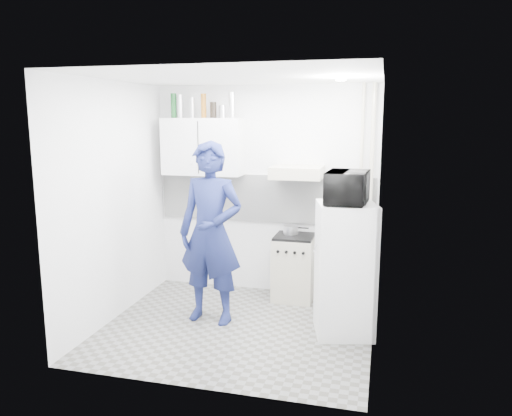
# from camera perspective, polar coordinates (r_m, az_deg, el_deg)

# --- Properties ---
(floor) EXTENTS (2.80, 2.80, 0.00)m
(floor) POSITION_cam_1_polar(r_m,az_deg,el_deg) (5.48, -2.13, -13.47)
(floor) COLOR slate
(floor) RESTS_ON ground
(ceiling) EXTENTS (2.80, 2.80, 0.00)m
(ceiling) POSITION_cam_1_polar(r_m,az_deg,el_deg) (5.03, -2.33, 14.77)
(ceiling) COLOR white
(ceiling) RESTS_ON wall_back
(wall_back) EXTENTS (2.80, 0.00, 2.80)m
(wall_back) POSITION_cam_1_polar(r_m,az_deg,el_deg) (6.29, 1.03, 2.01)
(wall_back) COLOR white
(wall_back) RESTS_ON floor
(wall_left) EXTENTS (0.00, 2.60, 2.60)m
(wall_left) POSITION_cam_1_polar(r_m,az_deg,el_deg) (5.65, -15.96, 0.66)
(wall_left) COLOR white
(wall_left) RESTS_ON floor
(wall_right) EXTENTS (0.00, 2.60, 2.60)m
(wall_right) POSITION_cam_1_polar(r_m,az_deg,el_deg) (4.89, 13.71, -0.71)
(wall_right) COLOR white
(wall_right) RESTS_ON floor
(person) EXTENTS (0.76, 0.53, 1.97)m
(person) POSITION_cam_1_polar(r_m,az_deg,el_deg) (5.38, -5.20, -2.87)
(person) COLOR navy
(person) RESTS_ON floor
(stove) EXTENTS (0.48, 0.48, 0.77)m
(stove) POSITION_cam_1_polar(r_m,az_deg,el_deg) (6.17, 4.36, -6.90)
(stove) COLOR beige
(stove) RESTS_ON floor
(fridge) EXTENTS (0.68, 0.68, 1.37)m
(fridge) POSITION_cam_1_polar(r_m,az_deg,el_deg) (5.20, 10.12, -6.91)
(fridge) COLOR white
(fridge) RESTS_ON floor
(stove_top) EXTENTS (0.46, 0.46, 0.03)m
(stove_top) POSITION_cam_1_polar(r_m,az_deg,el_deg) (6.06, 4.41, -3.28)
(stove_top) COLOR black
(stove_top) RESTS_ON stove
(saucepan) EXTENTS (0.19, 0.19, 0.10)m
(saucepan) POSITION_cam_1_polar(r_m,az_deg,el_deg) (6.12, 3.99, -2.49)
(saucepan) COLOR silver
(saucepan) RESTS_ON stove_top
(microwave) EXTENTS (0.60, 0.42, 0.32)m
(microwave) POSITION_cam_1_polar(r_m,az_deg,el_deg) (5.02, 10.42, 2.33)
(microwave) COLOR black
(microwave) RESTS_ON fridge
(bottle_a) EXTENTS (0.07, 0.07, 0.30)m
(bottle_a) POSITION_cam_1_polar(r_m,az_deg,el_deg) (6.41, -9.39, 11.46)
(bottle_a) COLOR #144C1E
(bottle_a) RESTS_ON upper_cabinet
(bottle_b) EXTENTS (0.07, 0.07, 0.28)m
(bottle_b) POSITION_cam_1_polar(r_m,az_deg,el_deg) (6.38, -8.69, 11.41)
(bottle_b) COLOR silver
(bottle_b) RESTS_ON upper_cabinet
(bottle_c) EXTENTS (0.06, 0.06, 0.25)m
(bottle_c) POSITION_cam_1_polar(r_m,az_deg,el_deg) (6.32, -7.32, 11.29)
(bottle_c) COLOR silver
(bottle_c) RESTS_ON upper_cabinet
(bottle_d) EXTENTS (0.07, 0.07, 0.29)m
(bottle_d) POSITION_cam_1_polar(r_m,az_deg,el_deg) (6.27, -6.01, 11.54)
(bottle_d) COLOR brown
(bottle_d) RESTS_ON upper_cabinet
(canister_a) EXTENTS (0.08, 0.08, 0.19)m
(canister_a) POSITION_cam_1_polar(r_m,az_deg,el_deg) (6.22, -4.91, 11.10)
(canister_a) COLOR black
(canister_a) RESTS_ON upper_cabinet
(canister_b) EXTENTS (0.08, 0.08, 0.15)m
(canister_b) POSITION_cam_1_polar(r_m,az_deg,el_deg) (6.19, -3.85, 10.92)
(canister_b) COLOR silver
(canister_b) RESTS_ON upper_cabinet
(bottle_e) EXTENTS (0.08, 0.08, 0.31)m
(bottle_e) POSITION_cam_1_polar(r_m,az_deg,el_deg) (6.15, -2.79, 11.66)
(bottle_e) COLOR silver
(bottle_e) RESTS_ON upper_cabinet
(upper_cabinet) EXTENTS (1.00, 0.35, 0.70)m
(upper_cabinet) POSITION_cam_1_polar(r_m,az_deg,el_deg) (6.28, -6.05, 6.99)
(upper_cabinet) COLOR white
(upper_cabinet) RESTS_ON wall_back
(range_hood) EXTENTS (0.60, 0.50, 0.14)m
(range_hood) POSITION_cam_1_polar(r_m,az_deg,el_deg) (5.92, 4.73, 4.09)
(range_hood) COLOR beige
(range_hood) RESTS_ON wall_back
(backsplash) EXTENTS (2.74, 0.03, 0.60)m
(backsplash) POSITION_cam_1_polar(r_m,az_deg,el_deg) (6.29, 1.00, 1.09)
(backsplash) COLOR white
(backsplash) RESTS_ON wall_back
(pipe_a) EXTENTS (0.05, 0.05, 2.60)m
(pipe_a) POSITION_cam_1_polar(r_m,az_deg,el_deg) (6.04, 12.94, 1.41)
(pipe_a) COLOR beige
(pipe_a) RESTS_ON floor
(pipe_b) EXTENTS (0.04, 0.04, 2.60)m
(pipe_b) POSITION_cam_1_polar(r_m,az_deg,el_deg) (6.05, 11.80, 1.46)
(pipe_b) COLOR beige
(pipe_b) RESTS_ON floor
(ceiling_spot_fixture) EXTENTS (0.10, 0.10, 0.02)m
(ceiling_spot_fixture) POSITION_cam_1_polar(r_m,az_deg,el_deg) (5.03, 9.68, 14.29)
(ceiling_spot_fixture) COLOR white
(ceiling_spot_fixture) RESTS_ON ceiling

